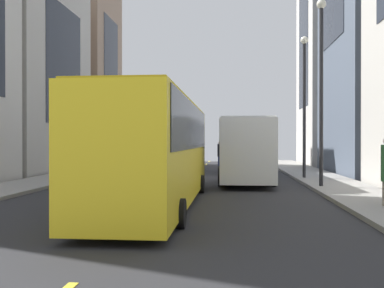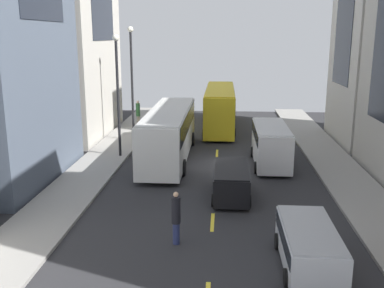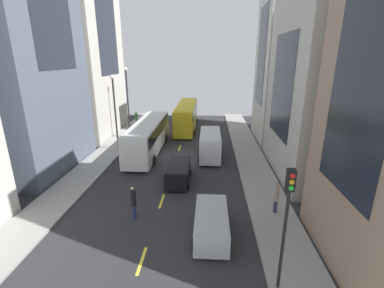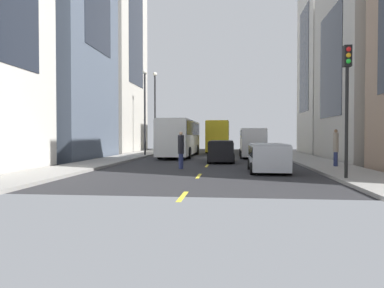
{
  "view_description": "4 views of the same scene",
  "coord_description": "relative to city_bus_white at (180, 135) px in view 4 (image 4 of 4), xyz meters",
  "views": [
    {
      "loc": [
        -2.45,
        26.51,
        2.21
      ],
      "look_at": [
        0.17,
        -2.03,
        2.04
      ],
      "focal_mm": 40.42,
      "sensor_mm": 36.0,
      "label": 1
    },
    {
      "loc": [
        0.41,
        -27.57,
        8.15
      ],
      "look_at": [
        -1.56,
        -0.09,
        1.41
      ],
      "focal_mm": 41.76,
      "sensor_mm": 36.0,
      "label": 2
    },
    {
      "loc": [
        3.27,
        -26.05,
        9.88
      ],
      "look_at": [
        1.83,
        -3.37,
        2.55
      ],
      "focal_mm": 25.25,
      "sensor_mm": 36.0,
      "label": 3
    },
    {
      "loc": [
        1.55,
        -32.66,
        1.97
      ],
      "look_at": [
        -1.59,
        -3.21,
        1.28
      ],
      "focal_mm": 34.28,
      "sensor_mm": 36.0,
      "label": 4
    }
  ],
  "objects": [
    {
      "name": "lane_stripe_1",
      "position": [
        3.19,
        -16.43,
        -2.0
      ],
      "size": [
        0.16,
        2.0,
        0.01
      ],
      "primitive_type": "cube",
      "color": "yellow",
      "rests_on": "ground"
    },
    {
      "name": "traffic_light_near_corner",
      "position": [
        9.66,
        -17.8,
        2.09
      ],
      "size": [
        0.32,
        0.44,
        5.66
      ],
      "color": "black",
      "rests_on": "ground"
    },
    {
      "name": "pedestrian_crossing_mid",
      "position": [
        1.8,
        -12.64,
        -0.84
      ],
      "size": [
        0.37,
        0.37,
        2.2
      ],
      "rotation": [
        0.0,
        0.0,
        5.16
      ],
      "color": "navy",
      "rests_on": "ground"
    },
    {
      "name": "lane_stripe_6",
      "position": [
        3.19,
        13.57,
        -2.0
      ],
      "size": [
        0.16,
        2.0,
        0.01
      ],
      "primitive_type": "cube",
      "color": "yellow",
      "rests_on": "ground"
    },
    {
      "name": "city_bus_white",
      "position": [
        0.0,
        0.0,
        0.0
      ],
      "size": [
        2.8,
        12.04,
        3.35
      ],
      "color": "silver",
      "rests_on": "ground"
    },
    {
      "name": "lane_stripe_3",
      "position": [
        3.19,
        -4.43,
        -2.0
      ],
      "size": [
        0.16,
        2.0,
        0.01
      ],
      "primitive_type": "cube",
      "color": "yellow",
      "rests_on": "ground"
    },
    {
      "name": "streetlamp_far",
      "position": [
        -3.39,
        4.65,
        3.29
      ],
      "size": [
        0.44,
        0.44,
        8.62
      ],
      "color": "black",
      "rests_on": "ground"
    },
    {
      "name": "building_east_1",
      "position": [
        16.02,
        -4.36,
        5.56
      ],
      "size": [
        7.19,
        11.28,
        15.14
      ],
      "color": "#B7B2A8",
      "rests_on": "ground"
    },
    {
      "name": "lane_stripe_7",
      "position": [
        3.19,
        19.57,
        -2.0
      ],
      "size": [
        0.16,
        2.0,
        0.01
      ],
      "primitive_type": "cube",
      "color": "yellow",
      "rests_on": "ground"
    },
    {
      "name": "sidewalk_east",
      "position": [
        10.76,
        -1.43,
        -1.93
      ],
      "size": [
        3.0,
        44.0,
        0.15
      ],
      "primitive_type": "cube",
      "color": "gray",
      "rests_on": "ground"
    },
    {
      "name": "pedestrian_walking_far",
      "position": [
        -4.2,
        10.81,
        -0.7
      ],
      "size": [
        0.38,
        0.38,
        2.19
      ],
      "rotation": [
        0.0,
        0.0,
        6.21
      ],
      "color": "gray",
      "rests_on": "ground"
    },
    {
      "name": "lane_stripe_4",
      "position": [
        3.19,
        1.57,
        -2.0
      ],
      "size": [
        0.16,
        2.0,
        0.01
      ],
      "primitive_type": "cube",
      "color": "yellow",
      "rests_on": "ground"
    },
    {
      "name": "sidewalk_west",
      "position": [
        -4.38,
        -1.43,
        -1.93
      ],
      "size": [
        3.0,
        44.0,
        0.15
      ],
      "primitive_type": "cube",
      "color": "gray",
      "rests_on": "ground"
    },
    {
      "name": "delivery_van_white",
      "position": [
        6.65,
        -1.07,
        -0.49
      ],
      "size": [
        2.25,
        6.03,
        2.58
      ],
      "color": "white",
      "rests_on": "ground"
    },
    {
      "name": "lane_stripe_0",
      "position": [
        3.19,
        -22.43,
        -2.0
      ],
      "size": [
        0.16,
        2.0,
        0.01
      ],
      "primitive_type": "cube",
      "color": "yellow",
      "rests_on": "ground"
    },
    {
      "name": "lane_stripe_5",
      "position": [
        3.19,
        7.57,
        -2.0
      ],
      "size": [
        0.16,
        2.0,
        0.01
      ],
      "primitive_type": "cube",
      "color": "yellow",
      "rests_on": "ground"
    },
    {
      "name": "streetcar_yellow",
      "position": [
        3.26,
        10.44,
        0.11
      ],
      "size": [
        2.7,
        12.15,
        3.59
      ],
      "color": "yellow",
      "rests_on": "ground"
    },
    {
      "name": "building_west_2",
      "position": [
        -9.71,
        7.12,
        15.15
      ],
      "size": [
        7.34,
        11.23,
        34.33
      ],
      "color": "#B7B2A8",
      "rests_on": "ground"
    },
    {
      "name": "lane_stripe_2",
      "position": [
        3.19,
        -10.43,
        -2.0
      ],
      "size": [
        0.16,
        2.0,
        0.01
      ],
      "primitive_type": "cube",
      "color": "yellow",
      "rests_on": "ground"
    },
    {
      "name": "ground_plane",
      "position": [
        3.19,
        -1.43,
        -2.01
      ],
      "size": [
        42.14,
        42.14,
        0.0
      ],
      "primitive_type": "plane",
      "color": "#28282B"
    },
    {
      "name": "streetlamp_near",
      "position": [
        -3.39,
        -0.02,
        2.99
      ],
      "size": [
        0.44,
        0.44,
        8.05
      ],
      "color": "black",
      "rests_on": "ground"
    },
    {
      "name": "pedestrian_waiting_curb",
      "position": [
        10.92,
        -11.62,
        -0.68
      ],
      "size": [
        0.31,
        0.31,
        2.19
      ],
      "rotation": [
        0.0,
        0.0,
        2.94
      ],
      "color": "navy",
      "rests_on": "ground"
    },
    {
      "name": "building_east_2",
      "position": [
        17.01,
        6.03,
        7.96
      ],
      "size": [
        9.19,
        8.44,
        19.94
      ],
      "color": "beige",
      "rests_on": "ground"
    },
    {
      "name": "car_black_0",
      "position": [
        4.05,
        -7.19,
        -1.07
      ],
      "size": [
        1.91,
        4.18,
        1.59
      ],
      "color": "black",
      "rests_on": "ground"
    },
    {
      "name": "car_silver_1",
      "position": [
        6.72,
        -14.12,
        -1.11
      ],
      "size": [
        2.05,
        4.35,
        1.53
      ],
      "color": "#B7BABF",
      "rests_on": "ground"
    }
  ]
}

